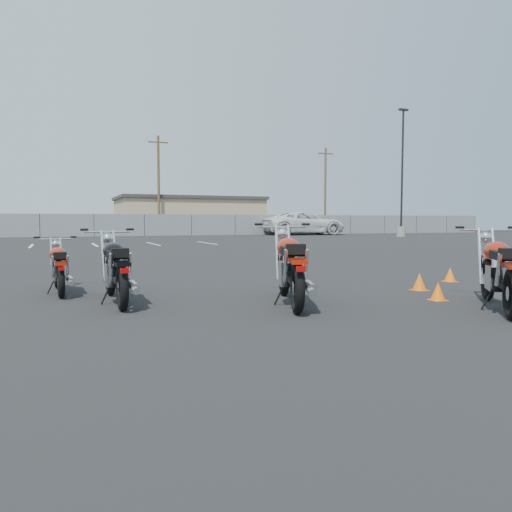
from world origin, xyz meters
name	(u,v)px	position (x,y,z in m)	size (l,w,h in m)	color
ground	(258,301)	(0.00, 0.00, 0.00)	(120.00, 120.00, 0.00)	black
motorcycle_front_red	(59,268)	(-2.81, 2.08, 0.43)	(0.75, 1.93, 0.94)	black
motorcycle_second_black	(116,269)	(-2.03, 0.68, 0.50)	(0.87, 2.25, 1.10)	black
motorcycle_third_red	(291,267)	(0.35, -0.40, 0.54)	(1.28, 2.40, 1.19)	black
motorcycle_rear_red	(500,272)	(2.84, -1.89, 0.52)	(1.77, 2.12, 1.14)	black
training_cone_near	(419,282)	(3.10, 0.06, 0.15)	(0.26, 0.26, 0.31)	orange
training_cone_far	(450,275)	(4.53, 0.84, 0.14)	(0.24, 0.24, 0.29)	orange
training_cone_extra	(438,291)	(2.60, -0.96, 0.14)	(0.24, 0.24, 0.28)	orange
light_pole_east	(401,204)	(22.54, 25.39, 2.57)	(0.80, 0.70, 9.97)	gray
chainlink_fence	(94,225)	(0.00, 35.00, 0.90)	(80.06, 0.06, 1.80)	slate
tan_building_east	(188,215)	(10.00, 44.00, 1.86)	(14.40, 9.40, 3.70)	tan
utility_pole_c	(159,183)	(6.00, 39.00, 4.69)	(1.80, 0.24, 9.00)	#4D3A23
utility_pole_d	(325,189)	(24.00, 40.00, 4.69)	(1.80, 0.24, 9.00)	#4D3A23
parking_line_stripes	(64,245)	(-2.50, 20.00, 0.00)	(15.12, 4.00, 0.01)	silver
white_van	(305,217)	(17.90, 32.97, 1.61)	(8.50, 3.40, 3.23)	silver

